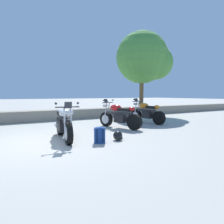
{
  "coord_description": "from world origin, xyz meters",
  "views": [
    {
      "loc": [
        -0.83,
        -5.8,
        1.37
      ],
      "look_at": [
        3.09,
        1.2,
        0.65
      ],
      "focal_mm": 31.26,
      "sensor_mm": 36.0,
      "label": 1
    }
  ],
  "objects_px": {
    "rider_helmet": "(118,136)",
    "rider_backpack": "(100,135)",
    "motorcycle_orange_far_right": "(147,113)",
    "leafy_tree_mid_left": "(145,59)",
    "motorcycle_red_centre": "(119,116)",
    "motorcycle_silver_near_left": "(64,124)"
  },
  "relations": [
    {
      "from": "rider_helmet",
      "to": "rider_backpack",
      "type": "bearing_deg",
      "value": -176.15
    },
    {
      "from": "motorcycle_orange_far_right",
      "to": "leafy_tree_mid_left",
      "type": "xyz_separation_m",
      "value": [
        2.45,
        3.25,
        3.29
      ]
    },
    {
      "from": "motorcycle_red_centre",
      "to": "rider_backpack",
      "type": "distance_m",
      "value": 2.6
    },
    {
      "from": "motorcycle_silver_near_left",
      "to": "rider_backpack",
      "type": "bearing_deg",
      "value": -52.39
    },
    {
      "from": "motorcycle_silver_near_left",
      "to": "motorcycle_orange_far_right",
      "type": "distance_m",
      "value": 4.67
    },
    {
      "from": "motorcycle_silver_near_left",
      "to": "rider_helmet",
      "type": "bearing_deg",
      "value": -33.83
    },
    {
      "from": "rider_backpack",
      "to": "rider_helmet",
      "type": "bearing_deg",
      "value": 3.85
    },
    {
      "from": "motorcycle_silver_near_left",
      "to": "rider_helmet",
      "type": "relative_size",
      "value": 7.38
    },
    {
      "from": "motorcycle_red_centre",
      "to": "motorcycle_orange_far_right",
      "type": "distance_m",
      "value": 1.99
    },
    {
      "from": "motorcycle_orange_far_right",
      "to": "motorcycle_silver_near_left",
      "type": "bearing_deg",
      "value": -161.54
    },
    {
      "from": "motorcycle_silver_near_left",
      "to": "leafy_tree_mid_left",
      "type": "relative_size",
      "value": 0.41
    },
    {
      "from": "motorcycle_orange_far_right",
      "to": "rider_backpack",
      "type": "distance_m",
      "value": 4.43
    },
    {
      "from": "leafy_tree_mid_left",
      "to": "motorcycle_silver_near_left",
      "type": "bearing_deg",
      "value": -145.52
    },
    {
      "from": "motorcycle_silver_near_left",
      "to": "rider_backpack",
      "type": "relative_size",
      "value": 4.39
    },
    {
      "from": "motorcycle_orange_far_right",
      "to": "leafy_tree_mid_left",
      "type": "relative_size",
      "value": 0.41
    },
    {
      "from": "rider_helmet",
      "to": "leafy_tree_mid_left",
      "type": "bearing_deg",
      "value": 45.7
    },
    {
      "from": "motorcycle_silver_near_left",
      "to": "rider_helmet",
      "type": "xyz_separation_m",
      "value": [
        1.37,
        -0.92,
        -0.35
      ]
    },
    {
      "from": "motorcycle_orange_far_right",
      "to": "leafy_tree_mid_left",
      "type": "bearing_deg",
      "value": 52.97
    },
    {
      "from": "rider_backpack",
      "to": "rider_helmet",
      "type": "xyz_separation_m",
      "value": [
        0.63,
        0.04,
        -0.11
      ]
    },
    {
      "from": "motorcycle_red_centre",
      "to": "rider_helmet",
      "type": "distance_m",
      "value": 2.19
    },
    {
      "from": "motorcycle_silver_near_left",
      "to": "leafy_tree_mid_left",
      "type": "height_order",
      "value": "leafy_tree_mid_left"
    },
    {
      "from": "motorcycle_silver_near_left",
      "to": "motorcycle_red_centre",
      "type": "xyz_separation_m",
      "value": [
        2.53,
        0.91,
        0.0
      ]
    }
  ]
}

